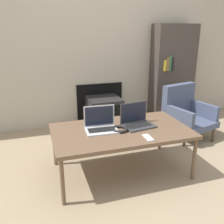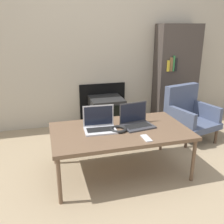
% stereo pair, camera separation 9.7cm
% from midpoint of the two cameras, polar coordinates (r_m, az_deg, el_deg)
% --- Properties ---
extents(ground_plane, '(14.00, 14.00, 0.00)m').
position_cam_midpoint_polar(ground_plane, '(2.46, 5.27, -17.25)').
color(ground_plane, '#998466').
extents(wall_back, '(7.00, 0.08, 2.60)m').
position_cam_midpoint_polar(wall_back, '(3.76, -4.33, 16.37)').
color(wall_back, '#B7AD99').
rests_on(wall_back, ground_plane).
extents(table, '(1.36, 0.77, 0.48)m').
position_cam_midpoint_polar(table, '(2.51, 2.95, -4.70)').
color(table, brown).
rests_on(table, ground_plane).
extents(laptop_left, '(0.32, 0.24, 0.23)m').
position_cam_midpoint_polar(laptop_left, '(2.47, -1.72, -2.91)').
color(laptop_left, silver).
rests_on(laptop_left, table).
extents(laptop_right, '(0.34, 0.27, 0.23)m').
position_cam_midpoint_polar(laptop_right, '(2.59, 6.61, -2.05)').
color(laptop_right, '#38383D').
rests_on(laptop_right, table).
extents(headphones, '(0.17, 0.17, 0.03)m').
position_cam_midpoint_polar(headphones, '(2.46, 2.59, -3.97)').
color(headphones, black).
rests_on(headphones, table).
extents(phone, '(0.06, 0.15, 0.01)m').
position_cam_midpoint_polar(phone, '(2.32, 9.03, -5.93)').
color(phone, silver).
rests_on(phone, table).
extents(tv, '(0.48, 0.48, 0.46)m').
position_cam_midpoint_polar(tv, '(3.72, -0.52, -0.22)').
color(tv, black).
rests_on(tv, ground_plane).
extents(armchair, '(0.66, 0.68, 0.70)m').
position_cam_midpoint_polar(armchair, '(3.57, 17.69, -0.09)').
color(armchair, '#47516B').
rests_on(armchair, ground_plane).
extents(bookshelf, '(0.66, 0.32, 1.50)m').
position_cam_midpoint_polar(bookshelf, '(4.11, 15.06, 8.43)').
color(bookshelf, '#3F3833').
rests_on(bookshelf, ground_plane).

